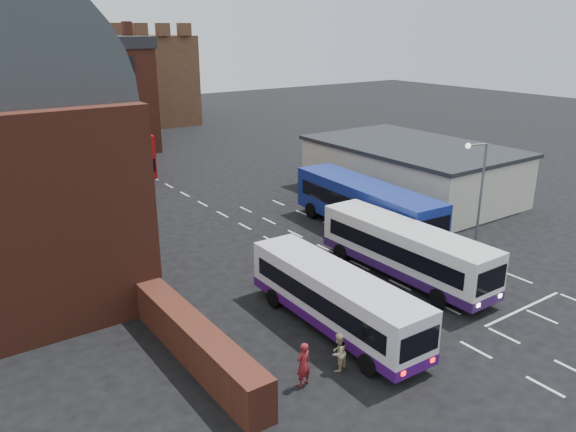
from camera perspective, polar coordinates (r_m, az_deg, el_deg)
ground at (r=28.18m, az=11.98°, el=-9.61°), size 180.00×180.00×0.00m
forecourt_wall at (r=23.75m, az=-9.24°, el=-12.69°), size 1.20×10.00×1.80m
cream_building at (r=46.74m, az=12.33°, el=4.64°), size 10.40×16.40×4.25m
brick_terrace at (r=64.20m, az=-23.97°, el=10.28°), size 22.00×10.00×11.00m
castle_keep at (r=86.38m, az=-18.99°, el=12.97°), size 22.00×22.00×12.00m
bus_white_outbound at (r=25.64m, az=4.76°, el=-8.06°), size 2.76×10.34×2.81m
bus_white_inbound at (r=31.24m, az=11.81°, el=-3.16°), size 2.81×10.88×2.96m
bus_blue at (r=37.58m, az=7.89°, el=1.21°), size 3.72×12.49×3.37m
bus_red_double at (r=54.82m, az=-16.36°, el=6.48°), size 3.06×10.78×4.27m
street_lamp at (r=34.37m, az=18.73°, el=2.58°), size 1.36×0.62×6.98m
pedestrian_red at (r=22.18m, az=1.56°, el=-14.83°), size 0.72×0.52×1.84m
pedestrian_beige at (r=23.18m, az=5.14°, el=-13.62°), size 0.94×0.84×1.62m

